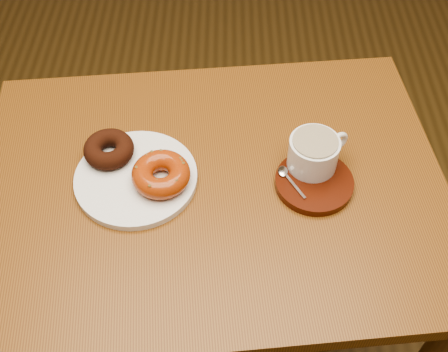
{
  "coord_description": "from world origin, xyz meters",
  "views": [
    {
      "loc": [
        0.03,
        -0.55,
        1.67
      ],
      "look_at": [
        0.03,
        0.11,
        0.85
      ],
      "focal_mm": 45.0,
      "sensor_mm": 36.0,
      "label": 1
    }
  ],
  "objects_px": {
    "cafe_table": "(214,222)",
    "coffee_cup": "(314,152)",
    "saucer": "(314,183)",
    "donut_plate": "(136,178)"
  },
  "relations": [
    {
      "from": "coffee_cup",
      "to": "cafe_table",
      "type": "bearing_deg",
      "value": 161.34
    },
    {
      "from": "donut_plate",
      "to": "saucer",
      "type": "relative_size",
      "value": 1.58
    },
    {
      "from": "donut_plate",
      "to": "saucer",
      "type": "height_order",
      "value": "saucer"
    },
    {
      "from": "saucer",
      "to": "coffee_cup",
      "type": "relative_size",
      "value": 1.25
    },
    {
      "from": "saucer",
      "to": "coffee_cup",
      "type": "xyz_separation_m",
      "value": [
        -0.0,
        0.04,
        0.04
      ]
    },
    {
      "from": "cafe_table",
      "to": "saucer",
      "type": "distance_m",
      "value": 0.24
    },
    {
      "from": "cafe_table",
      "to": "donut_plate",
      "type": "xyz_separation_m",
      "value": [
        -0.15,
        0.0,
        0.14
      ]
    },
    {
      "from": "cafe_table",
      "to": "coffee_cup",
      "type": "distance_m",
      "value": 0.26
    },
    {
      "from": "cafe_table",
      "to": "coffee_cup",
      "type": "height_order",
      "value": "coffee_cup"
    },
    {
      "from": "donut_plate",
      "to": "coffee_cup",
      "type": "relative_size",
      "value": 1.97
    }
  ]
}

